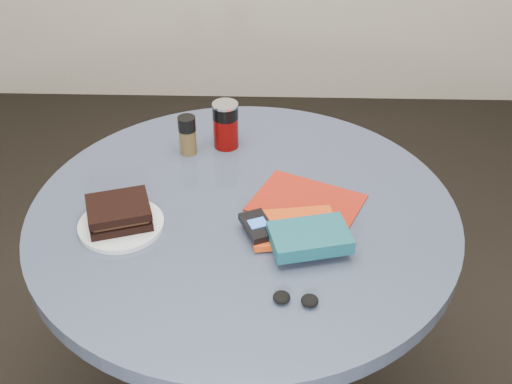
{
  "coord_description": "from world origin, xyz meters",
  "views": [
    {
      "loc": [
        0.06,
        -1.18,
        1.66
      ],
      "look_at": [
        0.03,
        0.0,
        0.8
      ],
      "focal_mm": 45.0,
      "sensor_mm": 36.0,
      "label": 1
    }
  ],
  "objects_px": {
    "mp3_player": "(258,226)",
    "table": "(244,261)",
    "pepper_grinder": "(188,135)",
    "plate": "(121,225)",
    "soda_can": "(226,125)",
    "red_book": "(293,228)",
    "sandwich": "(119,213)",
    "headphones": "(296,299)",
    "novel": "(310,238)",
    "magazine": "(306,203)"
  },
  "relations": [
    {
      "from": "red_book",
      "to": "headphones",
      "type": "distance_m",
      "value": 0.22
    },
    {
      "from": "sandwich",
      "to": "magazine",
      "type": "bearing_deg",
      "value": 12.52
    },
    {
      "from": "soda_can",
      "to": "novel",
      "type": "xyz_separation_m",
      "value": [
        0.21,
        -0.42,
        -0.03
      ]
    },
    {
      "from": "magazine",
      "to": "headphones",
      "type": "height_order",
      "value": "headphones"
    },
    {
      "from": "plate",
      "to": "red_book",
      "type": "distance_m",
      "value": 0.39
    },
    {
      "from": "sandwich",
      "to": "pepper_grinder",
      "type": "bearing_deg",
      "value": 69.12
    },
    {
      "from": "plate",
      "to": "sandwich",
      "type": "height_order",
      "value": "sandwich"
    },
    {
      "from": "sandwich",
      "to": "headphones",
      "type": "distance_m",
      "value": 0.45
    },
    {
      "from": "soda_can",
      "to": "pepper_grinder",
      "type": "bearing_deg",
      "value": -159.42
    },
    {
      "from": "mp3_player",
      "to": "table",
      "type": "bearing_deg",
      "value": 110.69
    },
    {
      "from": "table",
      "to": "plate",
      "type": "xyz_separation_m",
      "value": [
        -0.27,
        -0.07,
        0.17
      ]
    },
    {
      "from": "soda_can",
      "to": "red_book",
      "type": "relative_size",
      "value": 0.67
    },
    {
      "from": "table",
      "to": "novel",
      "type": "bearing_deg",
      "value": -43.76
    },
    {
      "from": "sandwich",
      "to": "headphones",
      "type": "bearing_deg",
      "value": -30.46
    },
    {
      "from": "headphones",
      "to": "sandwich",
      "type": "bearing_deg",
      "value": 149.54
    },
    {
      "from": "plate",
      "to": "mp3_player",
      "type": "height_order",
      "value": "mp3_player"
    },
    {
      "from": "table",
      "to": "mp3_player",
      "type": "xyz_separation_m",
      "value": [
        0.04,
        -0.1,
        0.19
      ]
    },
    {
      "from": "soda_can",
      "to": "mp3_player",
      "type": "xyz_separation_m",
      "value": [
        0.09,
        -0.37,
        -0.04
      ]
    },
    {
      "from": "novel",
      "to": "headphones",
      "type": "xyz_separation_m",
      "value": [
        -0.03,
        -0.15,
        -0.03
      ]
    },
    {
      "from": "sandwich",
      "to": "mp3_player",
      "type": "relative_size",
      "value": 1.47
    },
    {
      "from": "soda_can",
      "to": "table",
      "type": "bearing_deg",
      "value": -78.26
    },
    {
      "from": "plate",
      "to": "sandwich",
      "type": "relative_size",
      "value": 1.16
    },
    {
      "from": "pepper_grinder",
      "to": "table",
      "type": "bearing_deg",
      "value": -57.36
    },
    {
      "from": "pepper_grinder",
      "to": "headphones",
      "type": "height_order",
      "value": "pepper_grinder"
    },
    {
      "from": "soda_can",
      "to": "headphones",
      "type": "height_order",
      "value": "soda_can"
    },
    {
      "from": "soda_can",
      "to": "magazine",
      "type": "height_order",
      "value": "soda_can"
    },
    {
      "from": "red_book",
      "to": "mp3_player",
      "type": "distance_m",
      "value": 0.08
    },
    {
      "from": "magazine",
      "to": "plate",
      "type": "bearing_deg",
      "value": -142.03
    },
    {
      "from": "soda_can",
      "to": "red_book",
      "type": "bearing_deg",
      "value": -64.24
    },
    {
      "from": "pepper_grinder",
      "to": "magazine",
      "type": "distance_m",
      "value": 0.38
    },
    {
      "from": "soda_can",
      "to": "pepper_grinder",
      "type": "height_order",
      "value": "soda_can"
    },
    {
      "from": "table",
      "to": "soda_can",
      "type": "bearing_deg",
      "value": 101.74
    },
    {
      "from": "soda_can",
      "to": "magazine",
      "type": "xyz_separation_m",
      "value": [
        0.21,
        -0.25,
        -0.06
      ]
    },
    {
      "from": "soda_can",
      "to": "novel",
      "type": "distance_m",
      "value": 0.47
    },
    {
      "from": "sandwich",
      "to": "mp3_player",
      "type": "height_order",
      "value": "sandwich"
    },
    {
      "from": "table",
      "to": "sandwich",
      "type": "distance_m",
      "value": 0.34
    },
    {
      "from": "novel",
      "to": "plate",
      "type": "bearing_deg",
      "value": 157.2
    },
    {
      "from": "soda_can",
      "to": "red_book",
      "type": "height_order",
      "value": "soda_can"
    },
    {
      "from": "plate",
      "to": "magazine",
      "type": "height_order",
      "value": "plate"
    },
    {
      "from": "mp3_player",
      "to": "pepper_grinder",
      "type": "bearing_deg",
      "value": 119.49
    },
    {
      "from": "red_book",
      "to": "plate",
      "type": "bearing_deg",
      "value": 170.31
    },
    {
      "from": "soda_can",
      "to": "headphones",
      "type": "distance_m",
      "value": 0.6
    },
    {
      "from": "table",
      "to": "sandwich",
      "type": "xyz_separation_m",
      "value": [
        -0.27,
        -0.07,
        0.2
      ]
    },
    {
      "from": "soda_can",
      "to": "headphones",
      "type": "relative_size",
      "value": 1.35
    },
    {
      "from": "table",
      "to": "mp3_player",
      "type": "bearing_deg",
      "value": -69.31
    },
    {
      "from": "soda_can",
      "to": "magazine",
      "type": "distance_m",
      "value": 0.33
    },
    {
      "from": "mp3_player",
      "to": "plate",
      "type": "bearing_deg",
      "value": 175.73
    },
    {
      "from": "table",
      "to": "soda_can",
      "type": "relative_size",
      "value": 7.9
    },
    {
      "from": "novel",
      "to": "pepper_grinder",
      "type": "bearing_deg",
      "value": 114.74
    },
    {
      "from": "soda_can",
      "to": "sandwich",
      "type": "bearing_deg",
      "value": -121.88
    }
  ]
}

